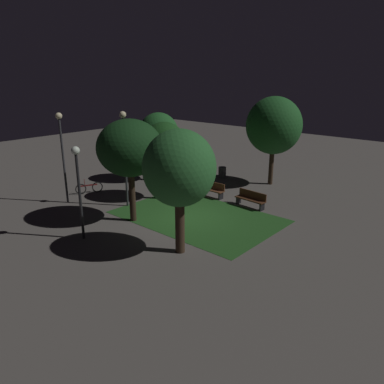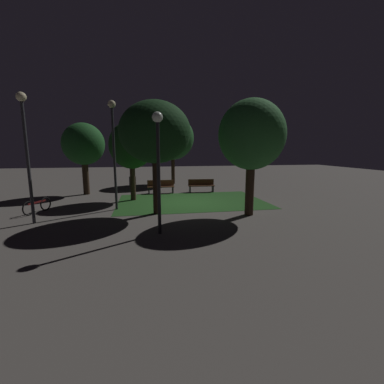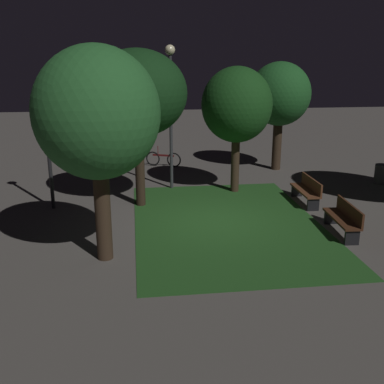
{
  "view_description": "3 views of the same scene",
  "coord_description": "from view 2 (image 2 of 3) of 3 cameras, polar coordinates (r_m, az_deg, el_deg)",
  "views": [
    {
      "loc": [
        -11.85,
        13.47,
        7.12
      ],
      "look_at": [
        0.86,
        -1.02,
        0.95
      ],
      "focal_mm": 35.04,
      "sensor_mm": 36.0,
      "label": 1
    },
    {
      "loc": [
        2.41,
        13.97,
        2.97
      ],
      "look_at": [
        0.02,
        0.85,
        0.73
      ],
      "focal_mm": 24.09,
      "sensor_mm": 36.0,
      "label": 2
    },
    {
      "loc": [
        -12.75,
        2.39,
        4.82
      ],
      "look_at": [
        0.58,
        0.66,
        0.79
      ],
      "focal_mm": 42.54,
      "sensor_mm": 36.0,
      "label": 3
    }
  ],
  "objects": [
    {
      "name": "lamp_post_near_wall",
      "position": [
        11.95,
        -32.96,
        10.07
      ],
      "size": [
        0.36,
        0.36,
        5.08
      ],
      "color": "#333338",
      "rests_on": "ground"
    },
    {
      "name": "trash_bin",
      "position": [
        21.37,
        -13.02,
        2.32
      ],
      "size": [
        0.54,
        0.54,
        0.76
      ],
      "primitive_type": "cylinder",
      "color": "#4C4C4C",
      "rests_on": "ground"
    },
    {
      "name": "bench_back_row",
      "position": [
        17.56,
        -6.92,
        1.3
      ],
      "size": [
        1.81,
        0.51,
        0.88
      ],
      "color": "brown",
      "rests_on": "ground"
    },
    {
      "name": "lamp_post_path_center",
      "position": [
        13.04,
        -17.02,
        11.32
      ],
      "size": [
        0.36,
        0.36,
        5.21
      ],
      "color": "#333338",
      "rests_on": "ground"
    },
    {
      "name": "lamp_post_plaza_east",
      "position": [
        8.88,
        -7.51,
        8.85
      ],
      "size": [
        0.36,
        0.36,
        4.19
      ],
      "color": "black",
      "rests_on": "ground"
    },
    {
      "name": "tree_back_left",
      "position": [
        11.73,
        13.07,
        12.1
      ],
      "size": [
        2.9,
        2.9,
        5.11
      ],
      "color": "#38281C",
      "rests_on": "ground"
    },
    {
      "name": "tree_right_canopy",
      "position": [
        18.21,
        -22.89,
        9.63
      ],
      "size": [
        2.63,
        2.63,
        4.62
      ],
      "color": "#38281C",
      "rests_on": "ground"
    },
    {
      "name": "tree_left_canopy",
      "position": [
        15.25,
        -13.26,
        9.94
      ],
      "size": [
        2.51,
        2.51,
        4.51
      ],
      "color": "#38281C",
      "rests_on": "ground"
    },
    {
      "name": "ground_plane",
      "position": [
        14.49,
        -0.52,
        -2.31
      ],
      "size": [
        60.0,
        60.0,
        0.0
      ],
      "primitive_type": "plane",
      "color": "#56514C"
    },
    {
      "name": "bench_corner",
      "position": [
        17.95,
        2.06,
        1.54
      ],
      "size": [
        1.83,
        0.6,
        0.88
      ],
      "color": "#422314",
      "rests_on": "ground"
    },
    {
      "name": "grass_lawn",
      "position": [
        14.8,
        -0.13,
        -2.04
      ],
      "size": [
        8.24,
        5.49,
        0.01
      ],
      "primitive_type": "cube",
      "color": "#23511E",
      "rests_on": "ground"
    },
    {
      "name": "bicycle",
      "position": [
        14.07,
        -31.05,
        -2.63
      ],
      "size": [
        0.71,
        1.56,
        0.93
      ],
      "color": "black",
      "rests_on": "ground"
    },
    {
      "name": "tree_back_right",
      "position": [
        11.78,
        -8.2,
        12.88
      ],
      "size": [
        3.16,
        3.16,
        5.08
      ],
      "color": "#2D2116",
      "rests_on": "ground"
    },
    {
      "name": "tree_tall_center",
      "position": [
        22.15,
        -4.3,
        11.84
      ],
      "size": [
        3.56,
        3.56,
        5.72
      ],
      "color": "#38281C",
      "rests_on": "ground"
    }
  ]
}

